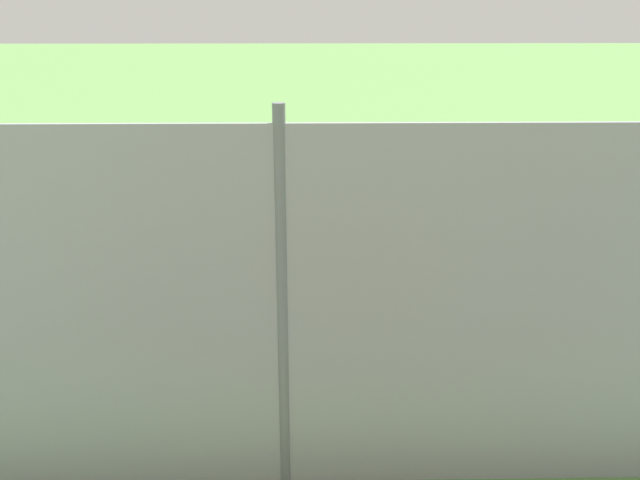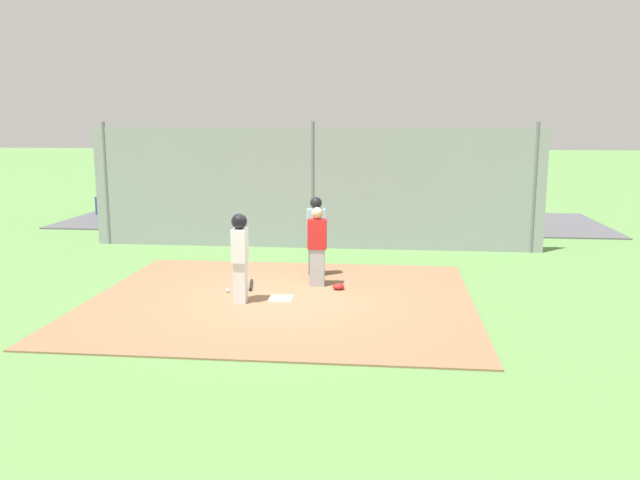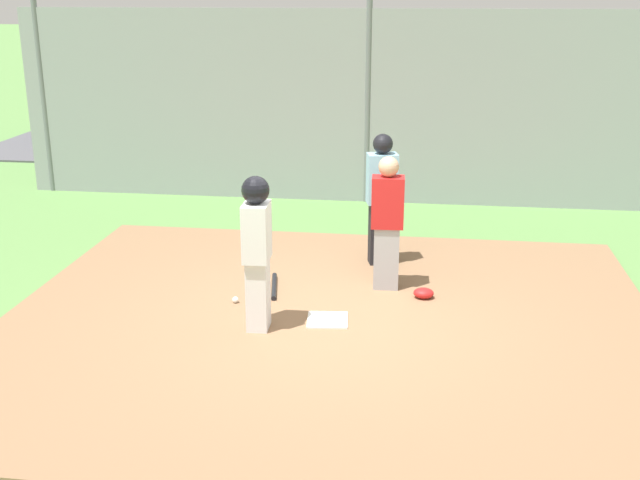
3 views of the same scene
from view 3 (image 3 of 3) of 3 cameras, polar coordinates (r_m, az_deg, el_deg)
ground_plane at (r=8.65m, az=0.55°, el=-6.07°), size 140.00×140.00×0.00m
dirt_infield at (r=8.65m, az=0.55°, el=-5.98°), size 7.20×6.40×0.03m
home_plate at (r=8.64m, az=0.55°, el=-5.83°), size 0.48×0.48×0.02m
catcher at (r=9.34m, az=4.90°, el=1.38°), size 0.39×0.28×1.62m
umpire at (r=10.19m, az=4.49°, el=3.16°), size 0.43×0.34×1.72m
runner at (r=8.16m, az=-4.61°, el=-0.23°), size 0.29×0.39×1.67m
baseball_bat at (r=9.54m, az=-3.35°, el=-3.37°), size 0.20×0.79×0.06m
catcher_mask at (r=9.32m, az=7.53°, el=-3.84°), size 0.24×0.20×0.12m
baseball at (r=9.16m, az=-6.16°, el=-4.34°), size 0.07×0.07×0.07m
backstop_fence at (r=13.26m, az=3.48°, el=9.54°), size 12.00×0.10×3.35m
parking_lot at (r=18.21m, az=4.57°, el=6.72°), size 18.00×5.20×0.04m
parked_car_white at (r=17.47m, az=12.97°, el=7.84°), size 4.38×2.28×1.28m
parked_car_red at (r=17.57m, az=3.28°, el=8.31°), size 4.37×2.27×1.28m
parked_car_blue at (r=19.90m, az=-13.44°, el=8.98°), size 4.33×2.16×1.28m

